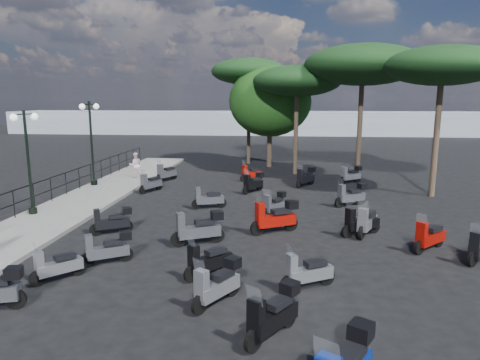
# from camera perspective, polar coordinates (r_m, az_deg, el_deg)

# --- Properties ---
(ground) EXTENTS (120.00, 120.00, 0.00)m
(ground) POSITION_cam_1_polar(r_m,az_deg,el_deg) (15.50, -4.30, -7.08)
(ground) COLOR black
(ground) RESTS_ON ground
(sidewalk) EXTENTS (3.00, 30.00, 0.15)m
(sidewalk) POSITION_cam_1_polar(r_m,az_deg,el_deg) (20.29, -21.21, -3.27)
(sidewalk) COLOR slate
(sidewalk) RESTS_ON ground
(railing) EXTENTS (0.04, 26.04, 1.10)m
(railing) POSITION_cam_1_polar(r_m,az_deg,el_deg) (20.57, -24.85, -1.01)
(railing) COLOR black
(railing) RESTS_ON sidewalk
(lamp_post_1) EXTENTS (0.59, 1.18, 4.16)m
(lamp_post_1) POSITION_cam_1_polar(r_m,az_deg,el_deg) (18.95, -26.44, 2.91)
(lamp_post_1) COLOR black
(lamp_post_1) RESTS_ON sidewalk
(lamp_post_2) EXTENTS (0.64, 1.27, 4.47)m
(lamp_post_2) POSITION_cam_1_polar(r_m,az_deg,el_deg) (24.20, -19.22, 5.34)
(lamp_post_2) COLOR black
(lamp_post_2) RESTS_ON sidewalk
(pedestrian_far) EXTENTS (0.88, 0.80, 1.49)m
(pedestrian_far) POSITION_cam_1_polar(r_m,az_deg,el_deg) (26.00, -13.76, 1.95)
(pedestrian_far) COLOR silver
(pedestrian_far) RESTS_ON sidewalk
(scooter_2) EXTENTS (1.09, 1.14, 1.18)m
(scooter_2) POSITION_cam_1_polar(r_m,az_deg,el_deg) (12.45, -23.25, -10.51)
(scooter_2) COLOR black
(scooter_2) RESTS_ON ground
(scooter_3) EXTENTS (1.38, 0.90, 1.21)m
(scooter_3) POSITION_cam_1_polar(r_m,az_deg,el_deg) (15.91, -16.74, -5.33)
(scooter_3) COLOR black
(scooter_3) RESTS_ON ground
(scooter_4) EXTENTS (0.87, 1.50, 1.29)m
(scooter_4) POSITION_cam_1_polar(r_m,az_deg,el_deg) (22.46, -11.86, -0.48)
(scooter_4) COLOR black
(scooter_4) RESTS_ON ground
(scooter_5) EXTENTS (0.95, 1.54, 1.35)m
(scooter_5) POSITION_cam_1_polar(r_m,az_deg,el_deg) (25.33, -9.82, 0.90)
(scooter_5) COLOR black
(scooter_5) RESTS_ON ground
(scooter_6) EXTENTS (1.02, 1.44, 1.30)m
(scooter_6) POSITION_cam_1_polar(r_m,az_deg,el_deg) (10.25, -3.06, -13.77)
(scooter_6) COLOR black
(scooter_6) RESTS_ON ground
(scooter_7) EXTENTS (1.20, 1.22, 1.29)m
(scooter_7) POSITION_cam_1_polar(r_m,az_deg,el_deg) (11.72, -4.27, -10.76)
(scooter_7) COLOR black
(scooter_7) RESTS_ON ground
(scooter_8) EXTENTS (1.36, 0.93, 1.21)m
(scooter_8) POSITION_cam_1_polar(r_m,az_deg,el_deg) (13.13, -17.29, -8.80)
(scooter_8) COLOR black
(scooter_8) RESTS_ON ground
(scooter_9) EXTENTS (1.49, 0.73, 1.24)m
(scooter_9) POSITION_cam_1_polar(r_m,az_deg,el_deg) (18.76, -4.27, -2.55)
(scooter_9) COLOR black
(scooter_9) RESTS_ON ground
(scooter_11) EXTENTS (1.43, 0.89, 1.26)m
(scooter_11) POSITION_cam_1_polar(r_m,az_deg,el_deg) (11.14, 8.91, -12.11)
(scooter_11) COLOR black
(scooter_11) RESTS_ON ground
(scooter_12) EXTENTS (1.68, 1.00, 1.44)m
(scooter_12) POSITION_cam_1_polar(r_m,az_deg,el_deg) (14.18, -5.57, -6.50)
(scooter_12) COLOR black
(scooter_12) RESTS_ON ground
(scooter_13) EXTENTS (1.71, 1.10, 1.49)m
(scooter_13) POSITION_cam_1_polar(r_m,az_deg,el_deg) (15.37, 4.71, -5.04)
(scooter_13) COLOR black
(scooter_13) RESTS_ON ground
(scooter_14) EXTENTS (1.02, 1.41, 1.28)m
(scooter_14) POSITION_cam_1_polar(r_m,az_deg,el_deg) (21.92, 1.77, -0.44)
(scooter_14) COLOR black
(scooter_14) RESTS_ON ground
(scooter_15) EXTENTS (1.28, 1.06, 1.24)m
(scooter_15) POSITION_cam_1_polar(r_m,az_deg,el_deg) (25.04, 1.49, 0.86)
(scooter_15) COLOR black
(scooter_15) RESTS_ON ground
(scooter_17) EXTENTS (1.09, 1.46, 1.33)m
(scooter_17) POSITION_cam_1_polar(r_m,az_deg,el_deg) (8.95, 4.38, -17.54)
(scooter_17) COLOR black
(scooter_17) RESTS_ON ground
(scooter_18) EXTENTS (1.47, 0.99, 1.33)m
(scooter_18) POSITION_cam_1_polar(r_m,az_deg,el_deg) (15.63, 15.77, -5.54)
(scooter_18) COLOR black
(scooter_18) RESTS_ON ground
(scooter_19) EXTENTS (0.94, 1.59, 1.38)m
(scooter_19) POSITION_cam_1_polar(r_m,az_deg,el_deg) (15.73, 16.53, -5.41)
(scooter_19) COLOR black
(scooter_19) RESTS_ON ground
(scooter_20) EXTENTS (0.96, 1.33, 1.20)m
(scooter_20) POSITION_cam_1_polar(r_m,az_deg,el_deg) (17.68, 4.59, -3.31)
(scooter_20) COLOR black
(scooter_20) RESTS_ON ground
(scooter_21) EXTENTS (1.11, 1.42, 1.32)m
(scooter_21) POSITION_cam_1_polar(r_m,az_deg,el_deg) (23.72, 8.75, 0.34)
(scooter_21) COLOR black
(scooter_21) RESTS_ON ground
(scooter_25) EXTENTS (1.27, 1.19, 1.31)m
(scooter_25) POSITION_cam_1_polar(r_m,az_deg,el_deg) (14.84, 23.92, -6.98)
(scooter_25) COLOR black
(scooter_25) RESTS_ON ground
(scooter_26) EXTENTS (1.50, 1.00, 1.32)m
(scooter_26) POSITION_cam_1_polar(r_m,az_deg,el_deg) (19.72, 14.60, -2.00)
(scooter_26) COLOR black
(scooter_26) RESTS_ON ground
(scooter_27) EXTENTS (1.37, 1.06, 1.26)m
(scooter_27) POSITION_cam_1_polar(r_m,az_deg,el_deg) (25.09, 14.57, 0.64)
(scooter_27) COLOR black
(scooter_27) RESTS_ON ground
(broadleaf_tree) EXTENTS (5.73, 5.73, 7.01)m
(broadleaf_tree) POSITION_cam_1_polar(r_m,az_deg,el_deg) (30.11, 4.02, 10.41)
(broadleaf_tree) COLOR #38281E
(broadleaf_tree) RESTS_ON ground
(pine_0) EXTENTS (5.49, 5.49, 6.79)m
(pine_0) POSITION_cam_1_polar(r_m,az_deg,el_deg) (27.27, 7.62, 12.93)
(pine_0) COLOR #38281E
(pine_0) RESTS_ON ground
(pine_1) EXTENTS (6.68, 6.68, 7.81)m
(pine_1) POSITION_cam_1_polar(r_m,az_deg,el_deg) (26.07, 16.07, 14.50)
(pine_1) COLOR #38281E
(pine_1) RESTS_ON ground
(pine_2) EXTENTS (5.45, 5.45, 7.63)m
(pine_2) POSITION_cam_1_polar(r_m,az_deg,el_deg) (31.64, 1.19, 14.22)
(pine_2) COLOR #38281E
(pine_2) RESTS_ON ground
(pine_3) EXTENTS (5.32, 5.32, 7.20)m
(pine_3) POSITION_cam_1_polar(r_m,az_deg,el_deg) (22.75, 25.38, 13.54)
(pine_3) COLOR #38281E
(pine_3) RESTS_ON ground
(distant_hills) EXTENTS (70.00, 8.00, 3.00)m
(distant_hills) POSITION_cam_1_polar(r_m,az_deg,el_deg) (59.67, 3.16, 7.65)
(distant_hills) COLOR gray
(distant_hills) RESTS_ON ground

